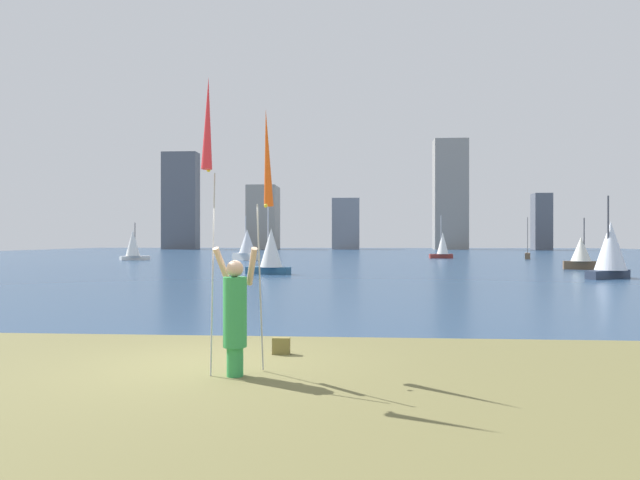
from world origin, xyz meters
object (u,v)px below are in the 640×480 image
Objects in this scene: sailboat_2 at (528,256)px; bag at (281,346)px; kite_flag_right at (267,163)px; sailboat_1 at (271,251)px; person at (235,312)px; sailboat_7 at (610,249)px; sailboat_6 at (442,245)px; sailboat_8 at (582,252)px; kite_flag_left at (208,130)px; sailboat_4 at (133,245)px; sailboat_0 at (247,245)px.

bag is at bearing -111.28° from sailboat_2.
sailboat_1 is at bearing 99.02° from kite_flag_right.
person is 26.17m from sailboat_7.
sailboat_6 reaches higher than sailboat_8.
kite_flag_left reaches higher than sailboat_2.
sailboat_4 is (-39.28, -5.53, 1.08)m from sailboat_2.
sailboat_2 is (19.16, 49.58, -0.58)m from person.
sailboat_4 is 41.67m from sailboat_7.
kite_flag_left is 48.49m from sailboat_4.
sailboat_7 is (15.28, 21.67, -2.09)m from kite_flag_left.
sailboat_8 is (16.39, 28.51, 1.00)m from bag.
sailboat_2 reaches higher than person.
person is at bearing -111.13° from sailboat_2.
kite_flag_left is at bearing -115.15° from bag.
kite_flag_right reaches higher than sailboat_8.
sailboat_0 is 11.12m from sailboat_4.
sailboat_8 is at bearing 60.69° from kite_flag_right.
sailboat_7 is (4.13, -29.86, 0.14)m from sailboat_6.
sailboat_0 is (-9.01, 44.62, 0.51)m from person.
kite_flag_right reaches higher than sailboat_4.
sailboat_6 reaches higher than kite_flag_right.
sailboat_8 is (6.07, -21.26, -0.24)m from sailboat_6.
kite_flag_left is 3.98m from bag.
person is at bearing -65.46° from sailboat_4.
sailboat_7 reaches higher than bag.
person reaches higher than bag.
sailboat_6 reaches higher than sailboat_0.
kite_flag_right is 13.26× the size of bag.
kite_flag_left is 1.21× the size of sailboat_4.
sailboat_4 is (-16.82, 20.34, 0.11)m from sailboat_1.
kite_flag_left reaches higher than sailboat_0.
sailboat_6 is (14.08, 27.65, 0.05)m from sailboat_1.
sailboat_2 is 1.18× the size of sailboat_4.
sailboat_6 is at bearing 63.01° from sailboat_1.
sailboat_7 is at bearing -6.93° from sailboat_1.
kite_flag_left reaches higher than sailboat_8.
bag is 22.47m from sailboat_1.
sailboat_4 reaches higher than person.
sailboat_0 is at bearing 150.68° from sailboat_8.
sailboat_4 is at bearing -166.70° from sailboat_6.
kite_flag_right is 3.24m from bag.
kite_flag_right reaches higher than bag.
sailboat_6 reaches higher than sailboat_1.
sailboat_6 is at bearing 96.56° from person.
sailboat_0 is (-9.37, 43.92, -1.81)m from kite_flag_right.
sailboat_4 is at bearing -171.99° from sailboat_2.
sailboat_1 is at bearing 96.99° from kite_flag_left.
person is 0.55× the size of sailboat_8.
sailboat_4 is at bearing 129.59° from sailboat_1.
bag is 0.07× the size of sailboat_1.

